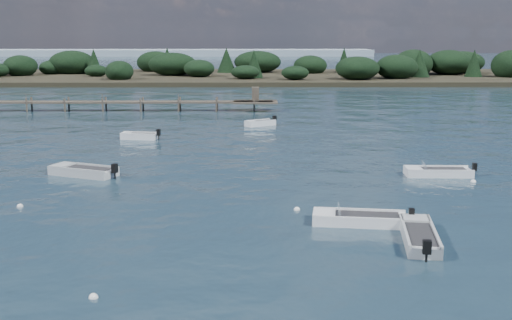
{
  "coord_description": "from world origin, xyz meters",
  "views": [
    {
      "loc": [
        3.53,
        -24.81,
        8.69
      ],
      "look_at": [
        3.81,
        14.0,
        1.0
      ],
      "focal_mm": 45.0,
      "sensor_mm": 36.0,
      "label": 1
    }
  ],
  "objects_px": {
    "dinghy_extra_a": "(419,238)",
    "dinghy_mid_grey": "(83,173)",
    "tender_far_white": "(139,137)",
    "dinghy_mid_white_a": "(359,221)",
    "dinghy_mid_white_b": "(438,173)",
    "jetty": "(29,102)",
    "tender_far_grey_b": "(260,124)"
  },
  "relations": [
    {
      "from": "dinghy_extra_a",
      "to": "dinghy_mid_grey",
      "type": "bearing_deg",
      "value": 143.48
    },
    {
      "from": "dinghy_mid_grey",
      "to": "dinghy_mid_white_a",
      "type": "xyz_separation_m",
      "value": [
        15.46,
        -10.42,
        -0.02
      ]
    },
    {
      "from": "tender_far_white",
      "to": "dinghy_mid_grey",
      "type": "relative_size",
      "value": 0.73
    },
    {
      "from": "dinghy_mid_grey",
      "to": "dinghy_mid_white_a",
      "type": "distance_m",
      "value": 18.65
    },
    {
      "from": "dinghy_extra_a",
      "to": "jetty",
      "type": "xyz_separation_m",
      "value": [
        -32.4,
        46.8,
        0.83
      ]
    },
    {
      "from": "dinghy_mid_white_a",
      "to": "tender_far_white",
      "type": "bearing_deg",
      "value": 120.58
    },
    {
      "from": "tender_far_white",
      "to": "dinghy_mid_grey",
      "type": "height_order",
      "value": "dinghy_mid_grey"
    },
    {
      "from": "tender_far_white",
      "to": "jetty",
      "type": "height_order",
      "value": "jetty"
    },
    {
      "from": "dinghy_extra_a",
      "to": "dinghy_mid_white_b",
      "type": "bearing_deg",
      "value": 70.75
    },
    {
      "from": "tender_far_white",
      "to": "dinghy_mid_white_a",
      "type": "distance_m",
      "value": 28.21
    },
    {
      "from": "tender_far_grey_b",
      "to": "dinghy_mid_white_a",
      "type": "distance_m",
      "value": 32.36
    },
    {
      "from": "dinghy_mid_white_b",
      "to": "dinghy_mid_grey",
      "type": "relative_size",
      "value": 0.95
    },
    {
      "from": "jetty",
      "to": "dinghy_mid_white_b",
      "type": "bearing_deg",
      "value": -42.74
    },
    {
      "from": "dinghy_extra_a",
      "to": "jetty",
      "type": "relative_size",
      "value": 0.08
    },
    {
      "from": "dinghy_mid_white_b",
      "to": "dinghy_mid_white_a",
      "type": "bearing_deg",
      "value": -122.97
    },
    {
      "from": "tender_far_white",
      "to": "dinghy_mid_white_b",
      "type": "distance_m",
      "value": 25.26
    },
    {
      "from": "dinghy_extra_a",
      "to": "dinghy_mid_white_b",
      "type": "height_order",
      "value": "dinghy_extra_a"
    },
    {
      "from": "tender_far_white",
      "to": "dinghy_extra_a",
      "type": "xyz_separation_m",
      "value": [
        16.48,
        -26.89,
        -0.01
      ]
    },
    {
      "from": "tender_far_grey_b",
      "to": "dinghy_mid_white_a",
      "type": "xyz_separation_m",
      "value": [
        4.15,
        -32.1,
        -0.02
      ]
    },
    {
      "from": "jetty",
      "to": "tender_far_white",
      "type": "bearing_deg",
      "value": -51.35
    },
    {
      "from": "jetty",
      "to": "dinghy_extra_a",
      "type": "bearing_deg",
      "value": -55.3
    },
    {
      "from": "dinghy_mid_white_a",
      "to": "jetty",
      "type": "distance_m",
      "value": 53.58
    },
    {
      "from": "dinghy_mid_white_b",
      "to": "dinghy_mid_white_a",
      "type": "xyz_separation_m",
      "value": [
        -6.58,
        -10.14,
        -0.0
      ]
    },
    {
      "from": "tender_far_grey_b",
      "to": "dinghy_mid_grey",
      "type": "relative_size",
      "value": 0.68
    },
    {
      "from": "dinghy_extra_a",
      "to": "dinghy_mid_white_a",
      "type": "distance_m",
      "value": 3.36
    },
    {
      "from": "dinghy_mid_white_b",
      "to": "dinghy_mid_grey",
      "type": "distance_m",
      "value": 22.04
    },
    {
      "from": "dinghy_extra_a",
      "to": "dinghy_mid_grey",
      "type": "height_order",
      "value": "dinghy_mid_grey"
    },
    {
      "from": "dinghy_mid_white_a",
      "to": "dinghy_mid_white_b",
      "type": "bearing_deg",
      "value": 57.03
    },
    {
      "from": "tender_far_white",
      "to": "tender_far_grey_b",
      "type": "height_order",
      "value": "tender_far_white"
    },
    {
      "from": "dinghy_mid_grey",
      "to": "jetty",
      "type": "height_order",
      "value": "jetty"
    },
    {
      "from": "tender_far_grey_b",
      "to": "dinghy_extra_a",
      "type": "bearing_deg",
      "value": -79.75
    },
    {
      "from": "tender_far_grey_b",
      "to": "jetty",
      "type": "bearing_deg",
      "value": 155.15
    }
  ]
}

